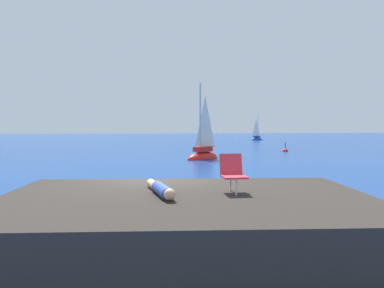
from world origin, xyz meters
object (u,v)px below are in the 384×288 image
sailboat_near (203,154)px  person_sunbather (161,189)px  beach_chair (232,171)px  marker_buoy (285,151)px  sailboat_far (257,139)px

sailboat_near → person_sunbather: sailboat_near is taller
beach_chair → sailboat_near: bearing=172.6°
sailboat_near → person_sunbather: bearing=37.6°
sailboat_near → marker_buoy: (8.32, 5.81, -0.31)m
sailboat_far → person_sunbather: sailboat_far is taller
person_sunbather → beach_chair: (1.49, 0.09, 0.33)m
sailboat_near → person_sunbather: size_ratio=3.39×
beach_chair → marker_buoy: bearing=155.0°
beach_chair → sailboat_far: bearing=161.3°
marker_buoy → sailboat_near: bearing=-145.1°
person_sunbather → marker_buoy: 26.30m
person_sunbather → beach_chair: bearing=-99.6°
sailboat_near → person_sunbather: 18.09m
marker_buoy → sailboat_far: bearing=80.1°
sailboat_far → marker_buoy: size_ratio=3.79×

